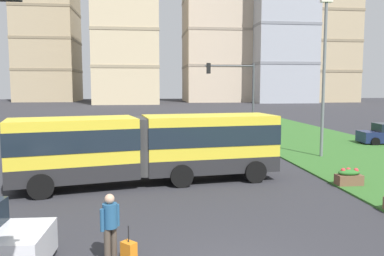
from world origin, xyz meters
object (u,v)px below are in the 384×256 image
object	(u,v)px
apartment_tower_centre	(219,35)
streetlight_median	(324,72)
car_grey_wagon	(92,134)
pedestrian_crossing	(110,223)
articulated_bus	(149,147)
apartment_tower_east	(318,30)
apartment_tower_west	(47,12)
apartment_tower_eastcentre	(279,11)
apartment_tower_westcentre	(126,17)
flower_planter_2	(349,177)
rolling_suitcase	(129,253)
traffic_light_far_right	(238,88)

from	to	relation	value
apartment_tower_centre	streetlight_median	bearing A→B (deg)	-96.49
car_grey_wagon	pedestrian_crossing	xyz separation A→B (m)	(3.18, -20.92, 0.25)
articulated_bus	apartment_tower_east	xyz separation A→B (m)	(48.45, 90.85, 18.45)
apartment_tower_west	apartment_tower_eastcentre	world-z (taller)	apartment_tower_west
articulated_bus	apartment_tower_eastcentre	xyz separation A→B (m)	(36.02, 88.18, 22.88)
apartment_tower_east	apartment_tower_eastcentre	bearing A→B (deg)	-167.90
pedestrian_crossing	apartment_tower_eastcentre	distance (m)	105.72
articulated_bus	apartment_tower_east	size ratio (longest dim) A/B	0.30
pedestrian_crossing	apartment_tower_westcentre	bearing A→B (deg)	92.34
pedestrian_crossing	flower_planter_2	xyz separation A→B (m)	(9.62, 6.34, -0.58)
pedestrian_crossing	apartment_tower_centre	world-z (taller)	apartment_tower_centre
rolling_suitcase	apartment_tower_west	size ratio (longest dim) A/B	0.02
traffic_light_far_right	apartment_tower_centre	xyz separation A→B (m)	(13.78, 82.60, 14.84)
flower_planter_2	apartment_tower_eastcentre	bearing A→B (deg)	73.02
flower_planter_2	traffic_light_far_right	size ratio (longest dim) A/B	0.18
apartment_tower_east	apartment_tower_westcentre	bearing A→B (deg)	-172.47
apartment_tower_westcentre	apartment_tower_west	bearing A→B (deg)	141.35
articulated_bus	streetlight_median	bearing A→B (deg)	26.23
articulated_bus	streetlight_median	size ratio (longest dim) A/B	1.28
rolling_suitcase	flower_planter_2	distance (m)	11.26
apartment_tower_west	apartment_tower_east	world-z (taller)	apartment_tower_west
apartment_tower_eastcentre	apartment_tower_westcentre	bearing A→B (deg)	-173.88
traffic_light_far_right	apartment_tower_eastcentre	world-z (taller)	apartment_tower_eastcentre
pedestrian_crossing	apartment_tower_east	distance (m)	112.18
rolling_suitcase	streetlight_median	size ratio (longest dim) A/B	0.10
apartment_tower_centre	articulated_bus	bearing A→B (deg)	-102.30
articulated_bus	pedestrian_crossing	xyz separation A→B (m)	(-1.02, -8.00, -0.65)
apartment_tower_east	apartment_tower_west	bearing A→B (deg)	171.34
apartment_tower_west	car_grey_wagon	bearing A→B (deg)	-75.03
apartment_tower_eastcentre	car_grey_wagon	bearing A→B (deg)	-118.13
traffic_light_far_right	car_grey_wagon	bearing A→B (deg)	177.60
traffic_light_far_right	apartment_tower_westcentre	size ratio (longest dim) A/B	0.14
streetlight_median	apartment_tower_centre	world-z (taller)	apartment_tower_centre
apartment_tower_westcentre	apartment_tower_centre	bearing A→B (deg)	23.80
apartment_tower_west	apartment_tower_east	distance (m)	77.69
rolling_suitcase	apartment_tower_west	xyz separation A→B (m)	(-27.59, 110.71, 25.25)
car_grey_wagon	apartment_tower_centre	size ratio (longest dim) A/B	0.12
apartment_tower_westcentre	apartment_tower_east	bearing A→B (deg)	7.53
traffic_light_far_right	apartment_tower_west	distance (m)	98.99
flower_planter_2	streetlight_median	xyz separation A→B (m)	(1.90, 6.83, 4.75)
flower_planter_2	streetlight_median	size ratio (longest dim) A/B	0.12
traffic_light_far_right	apartment_tower_west	bearing A→B (deg)	111.30
pedestrian_crossing	apartment_tower_centre	xyz separation A→B (m)	(21.74, 103.05, 18.03)
streetlight_median	flower_planter_2	bearing A→B (deg)	-105.55
apartment_tower_eastcentre	pedestrian_crossing	bearing A→B (deg)	-111.07
flower_planter_2	rolling_suitcase	bearing A→B (deg)	-144.51
apartment_tower_westcentre	apartment_tower_east	distance (m)	53.71
rolling_suitcase	apartment_tower_east	world-z (taller)	apartment_tower_east
articulated_bus	apartment_tower_west	xyz separation A→B (m)	(-28.16, 102.51, 23.91)
apartment_tower_westcentre	apartment_tower_east	xyz separation A→B (m)	(53.23, 7.04, -1.39)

